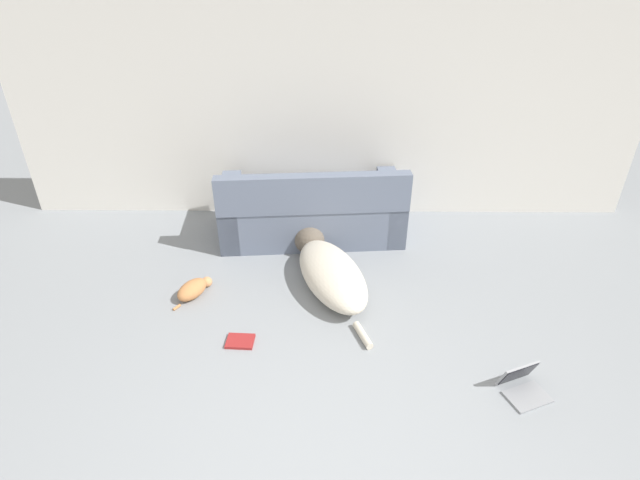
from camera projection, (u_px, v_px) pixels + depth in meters
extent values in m
cube|color=silver|center=(328.00, 100.00, 5.28)|extent=(6.83, 0.06, 2.64)
cube|color=slate|center=(312.00, 215.00, 5.37)|extent=(1.97, 0.97, 0.46)
cube|color=slate|center=(313.00, 194.00, 4.85)|extent=(1.91, 0.29, 0.39)
cube|color=slate|center=(391.00, 207.00, 5.39)|extent=(0.26, 0.83, 0.60)
cube|color=slate|center=(231.00, 212.00, 5.29)|extent=(0.26, 0.83, 0.60)
ellipsoid|color=beige|center=(332.00, 274.00, 4.55)|extent=(0.87, 1.25, 0.31)
sphere|color=brown|center=(309.00, 239.00, 5.08)|extent=(0.40, 0.40, 0.31)
cylinder|color=beige|center=(363.00, 335.00, 4.04)|extent=(0.15, 0.29, 0.06)
ellipsoid|color=#BC7A47|center=(192.00, 290.00, 4.48)|extent=(0.32, 0.37, 0.16)
sphere|color=tan|center=(207.00, 282.00, 4.63)|extent=(0.13, 0.13, 0.10)
cylinder|color=#BC7A47|center=(177.00, 307.00, 4.37)|extent=(0.06, 0.08, 0.02)
cube|color=gray|center=(528.00, 397.00, 3.52)|extent=(0.35, 0.30, 0.02)
cube|color=gray|center=(517.00, 373.00, 3.58)|extent=(0.30, 0.19, 0.20)
cube|color=black|center=(518.00, 374.00, 3.57)|extent=(0.28, 0.17, 0.17)
cube|color=maroon|center=(240.00, 341.00, 4.00)|extent=(0.23, 0.18, 0.02)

